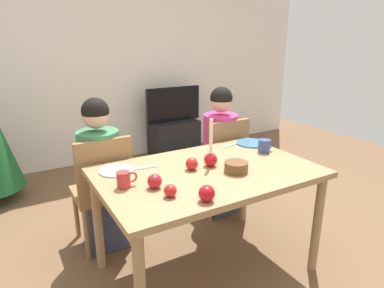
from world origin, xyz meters
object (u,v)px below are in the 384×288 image
at_px(candle_centerpiece, 211,157).
at_px(mug_right, 265,146).
at_px(person_right_child, 220,154).
at_px(tv_stand, 174,138).
at_px(plate_right, 251,143).
at_px(chair_left, 103,186).
at_px(apple_by_right_mug, 170,191).
at_px(person_left_child, 101,178).
at_px(tv, 173,104).
at_px(mug_left, 124,179).
at_px(chair_right, 222,161).
at_px(plate_left, 117,171).
at_px(bowl_walnuts, 236,167).
at_px(apple_near_candle, 207,193).
at_px(apple_far_edge, 155,181).
at_px(dining_table, 207,182).
at_px(apple_by_left_plate, 192,164).

relative_size(candle_centerpiece, mug_right, 2.41).
xyz_separation_m(person_right_child, tv_stand, (0.39, 1.66, -0.33)).
height_order(person_right_child, plate_right, person_right_child).
height_order(chair_left, apple_by_right_mug, chair_left).
xyz_separation_m(person_left_child, tv, (1.46, 1.66, 0.14)).
bearing_deg(mug_left, person_right_child, 29.60).
xyz_separation_m(chair_right, plate_left, (-1.07, -0.34, 0.24)).
height_order(chair_right, bowl_walnuts, chair_right).
bearing_deg(tv, candle_centerpiece, -111.34).
bearing_deg(chair_right, plate_right, -79.49).
bearing_deg(chair_left, person_left_child, 90.00).
bearing_deg(mug_left, chair_right, 28.31).
relative_size(tv_stand, mug_left, 5.23).
bearing_deg(tv_stand, person_right_child, -103.10).
xyz_separation_m(chair_right, apple_near_candle, (-0.79, -0.97, 0.28)).
bearing_deg(plate_left, person_right_child, 19.28).
relative_size(plate_left, plate_right, 0.90).
relative_size(chair_left, plate_right, 3.68).
bearing_deg(apple_far_edge, person_right_child, 37.03).
bearing_deg(tv_stand, dining_table, -112.09).
xyz_separation_m(person_right_child, apple_by_left_plate, (-0.64, -0.59, 0.22)).
bearing_deg(person_right_child, apple_near_candle, -128.11).
bearing_deg(mug_left, tv, 56.96).
bearing_deg(chair_left, chair_right, 0.00).
xyz_separation_m(dining_table, mug_right, (0.56, 0.08, 0.13)).
bearing_deg(dining_table, mug_right, 8.32).
bearing_deg(chair_right, person_left_child, 178.27).
bearing_deg(mug_right, chair_right, 90.93).
xyz_separation_m(tv_stand, apple_by_left_plate, (-1.02, -2.25, 0.55)).
relative_size(candle_centerpiece, apple_near_candle, 3.66).
xyz_separation_m(chair_right, bowl_walnuts, (-0.41, -0.73, 0.27)).
height_order(chair_left, candle_centerpiece, candle_centerpiece).
distance_m(candle_centerpiece, bowl_walnuts, 0.19).
bearing_deg(chair_right, chair_left, 180.00).
distance_m(person_left_child, apple_by_right_mug, 0.90).
bearing_deg(tv_stand, apple_far_edge, -119.40).
xyz_separation_m(chair_right, person_right_child, (0.00, 0.03, 0.06)).
bearing_deg(plate_left, apple_by_left_plate, -26.69).
bearing_deg(bowl_walnuts, person_right_child, 61.75).
bearing_deg(person_left_child, apple_by_right_mug, -80.35).
height_order(tv, plate_right, tv).
bearing_deg(tv, chair_left, -130.80).
xyz_separation_m(tv_stand, plate_left, (-1.45, -2.03, 0.52)).
relative_size(plate_right, apple_far_edge, 2.93).
height_order(dining_table, chair_right, chair_right).
relative_size(mug_right, apple_near_candle, 1.52).
relative_size(dining_table, chair_right, 1.56).
distance_m(plate_left, apple_far_edge, 0.37).
bearing_deg(plate_right, apple_far_edge, -159.88).
height_order(plate_left, mug_right, mug_right).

